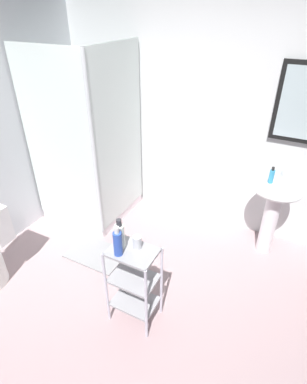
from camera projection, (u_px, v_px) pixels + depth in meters
ground_plane at (130, 331)px, 2.53m from camera, size 4.20×4.20×0.02m
wall_back at (216, 118)px, 3.26m from camera, size 4.20×0.14×2.50m
shower_stall at (93, 182)px, 3.68m from camera, size 0.92×0.92×2.00m
pedestal_sink at (273, 205)px, 3.06m from camera, size 0.46×0.37×0.81m
sink_faucet at (281, 175)px, 3.00m from camera, size 0.03×0.03×0.10m
storage_cart at (134, 280)px, 2.42m from camera, size 0.38×0.28×0.74m
hand_soap_bottle at (272, 176)px, 2.95m from camera, size 0.05×0.05×0.17m
lotion_bottle_white at (120, 235)px, 2.25m from camera, size 0.07×0.07×0.25m
shampoo_bottle_blue at (118, 243)px, 2.18m from camera, size 0.06×0.06×0.25m
rinse_cup at (137, 242)px, 2.26m from camera, size 0.06×0.06×0.10m
bath_mat at (96, 254)px, 3.29m from camera, size 0.60×0.40×0.02m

